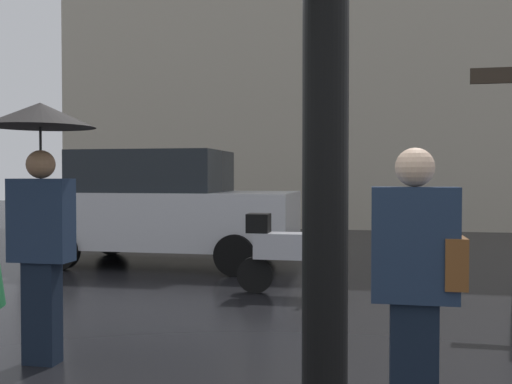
{
  "coord_description": "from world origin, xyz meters",
  "views": [
    {
      "loc": [
        0.33,
        -2.05,
        1.48
      ],
      "look_at": [
        -1.14,
        5.44,
        1.27
      ],
      "focal_mm": 40.86,
      "sensor_mm": 36.0,
      "label": 1
    }
  ],
  "objects_px": {
    "pedestrian_with_bag": "(417,276)",
    "parked_car_left": "(162,207)",
    "parked_scooter": "(286,250)",
    "pedestrian_with_umbrella": "(41,174)"
  },
  "relations": [
    {
      "from": "pedestrian_with_umbrella",
      "to": "pedestrian_with_bag",
      "type": "height_order",
      "value": "pedestrian_with_umbrella"
    },
    {
      "from": "pedestrian_with_umbrella",
      "to": "pedestrian_with_bag",
      "type": "xyz_separation_m",
      "value": [
        2.8,
        -0.84,
        -0.57
      ]
    },
    {
      "from": "pedestrian_with_umbrella",
      "to": "parked_scooter",
      "type": "relative_size",
      "value": 1.55
    },
    {
      "from": "pedestrian_with_bag",
      "to": "parked_car_left",
      "type": "height_order",
      "value": "parked_car_left"
    },
    {
      "from": "pedestrian_with_bag",
      "to": "parked_car_left",
      "type": "relative_size",
      "value": 0.38
    },
    {
      "from": "pedestrian_with_bag",
      "to": "parked_scooter",
      "type": "bearing_deg",
      "value": 174.88
    },
    {
      "from": "pedestrian_with_bag",
      "to": "parked_car_left",
      "type": "bearing_deg",
      "value": -171.87
    },
    {
      "from": "parked_scooter",
      "to": "pedestrian_with_umbrella",
      "type": "bearing_deg",
      "value": -125.74
    },
    {
      "from": "pedestrian_with_bag",
      "to": "parked_car_left",
      "type": "xyz_separation_m",
      "value": [
        -3.7,
        6.01,
        0.04
      ]
    },
    {
      "from": "parked_car_left",
      "to": "parked_scooter",
      "type": "bearing_deg",
      "value": -45.6
    }
  ]
}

